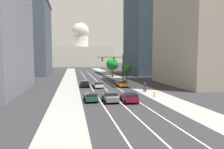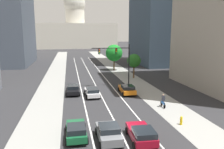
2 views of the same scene
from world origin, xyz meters
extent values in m
plane|color=#2B2B2D|center=(0.00, 40.00, 0.00)|extent=(400.00, 400.00, 0.00)
cube|color=gray|center=(-7.76, 35.00, 0.01)|extent=(4.48, 130.00, 0.01)
cube|color=gray|center=(7.76, 35.00, 0.01)|extent=(4.48, 130.00, 0.01)
cube|color=white|center=(-2.76, 25.00, 0.01)|extent=(0.16, 90.00, 0.01)
cube|color=white|center=(0.00, 25.00, 0.01)|extent=(0.16, 90.00, 0.01)
cube|color=white|center=(2.76, 25.00, 0.01)|extent=(0.16, 90.00, 0.01)
cube|color=#4C5666|center=(-23.72, 54.92, 14.14)|extent=(15.58, 23.19, 28.29)
cube|color=#353C47|center=(-23.72, 54.92, 28.89)|extent=(16.04, 23.88, 1.20)
cube|color=#334251|center=(25.30, 48.14, 20.15)|extent=(18.74, 21.05, 40.29)
cube|color=beige|center=(0.00, 133.71, 7.71)|extent=(50.67, 26.88, 15.42)
cylinder|color=beige|center=(0.00, 133.71, 19.77)|extent=(12.12, 12.12, 8.71)
sphere|color=beige|center=(0.00, 133.71, 27.94)|extent=(13.85, 13.85, 13.85)
cylinder|color=beige|center=(0.00, 133.71, 34.17)|extent=(2.49, 2.49, 3.46)
cube|color=maroon|center=(1.38, -0.57, 0.63)|extent=(2.06, 4.28, 0.63)
cube|color=black|center=(1.34, -1.50, 1.18)|extent=(1.81, 2.13, 0.46)
cylinder|color=black|center=(0.51, 0.90, 0.32)|extent=(0.25, 0.65, 0.64)
cylinder|color=black|center=(2.38, 0.82, 0.32)|extent=(0.25, 0.65, 0.64)
cylinder|color=black|center=(0.38, -1.95, 0.32)|extent=(0.25, 0.65, 0.64)
cylinder|color=black|center=(2.25, -2.03, 0.32)|extent=(0.25, 0.65, 0.64)
cube|color=orange|center=(4.14, 14.99, 0.63)|extent=(1.97, 4.61, 0.61)
cube|color=black|center=(4.13, 14.33, 1.17)|extent=(1.78, 2.24, 0.48)
cylinder|color=black|center=(3.22, 16.56, 0.32)|extent=(0.23, 0.64, 0.64)
cylinder|color=black|center=(5.11, 16.53, 0.32)|extent=(0.23, 0.64, 0.64)
cylinder|color=black|center=(3.17, 13.45, 0.32)|extent=(0.23, 0.64, 0.64)
cylinder|color=black|center=(5.06, 13.42, 0.32)|extent=(0.23, 0.64, 0.64)
cube|color=black|center=(-4.14, 16.37, 0.60)|extent=(1.90, 4.57, 0.56)
cube|color=black|center=(-4.14, 16.52, 1.12)|extent=(1.73, 2.45, 0.48)
cylinder|color=black|center=(-5.05, 17.92, 0.32)|extent=(0.23, 0.64, 0.64)
cylinder|color=black|center=(-3.20, 17.90, 0.32)|extent=(0.23, 0.64, 0.64)
cylinder|color=black|center=(-5.08, 14.83, 0.32)|extent=(0.23, 0.64, 0.64)
cylinder|color=black|center=(-3.23, 14.81, 0.32)|extent=(0.23, 0.64, 0.64)
cube|color=slate|center=(-1.38, -0.05, 0.67)|extent=(1.84, 4.01, 0.69)
cube|color=black|center=(-1.38, -0.22, 1.24)|extent=(1.69, 1.90, 0.47)
cylinder|color=black|center=(-2.30, 1.31, 0.32)|extent=(0.22, 0.64, 0.64)
cylinder|color=black|center=(-0.47, 1.31, 0.32)|extent=(0.22, 0.64, 0.64)
cylinder|color=black|center=(-2.29, -1.41, 0.32)|extent=(0.22, 0.64, 0.64)
cylinder|color=black|center=(-0.46, -1.41, 0.32)|extent=(0.22, 0.64, 0.64)
cube|color=#14512D|center=(-4.14, 1.18, 0.61)|extent=(1.73, 4.22, 0.58)
cube|color=black|center=(-4.14, 0.39, 1.14)|extent=(1.58, 1.97, 0.47)
cylinder|color=black|center=(-5.00, 2.61, 0.32)|extent=(0.22, 0.64, 0.64)
cylinder|color=black|center=(-3.30, 2.62, 0.32)|extent=(0.22, 0.64, 0.64)
cylinder|color=black|center=(-4.98, -0.26, 0.32)|extent=(0.22, 0.64, 0.64)
cylinder|color=black|center=(-3.28, -0.25, 0.32)|extent=(0.22, 0.64, 0.64)
cube|color=silver|center=(-1.38, 14.36, 0.60)|extent=(1.92, 4.48, 0.56)
cube|color=black|center=(-1.36, 13.82, 1.11)|extent=(1.72, 2.42, 0.47)
cylinder|color=black|center=(-2.32, 15.84, 0.32)|extent=(0.24, 0.65, 0.64)
cylinder|color=black|center=(-0.52, 15.89, 0.32)|extent=(0.24, 0.65, 0.64)
cylinder|color=black|center=(-2.24, 12.83, 0.32)|extent=(0.24, 0.65, 0.64)
cylinder|color=black|center=(-0.44, 12.88, 0.32)|extent=(0.24, 0.65, 0.64)
cylinder|color=black|center=(5.82, 20.24, 3.73)|extent=(0.20, 0.20, 7.47)
cylinder|color=black|center=(2.52, 20.24, 6.76)|extent=(6.59, 0.14, 0.14)
cube|color=black|center=(3.51, 20.24, 6.21)|extent=(0.32, 0.28, 0.96)
sphere|color=red|center=(3.51, 20.09, 6.51)|extent=(0.20, 0.20, 0.20)
sphere|color=orange|center=(3.51, 20.09, 6.21)|extent=(0.20, 0.20, 0.20)
sphere|color=green|center=(3.51, 20.09, 5.91)|extent=(0.20, 0.20, 0.20)
cube|color=black|center=(0.55, 20.24, 6.21)|extent=(0.32, 0.28, 0.96)
sphere|color=red|center=(0.55, 20.09, 6.51)|extent=(0.20, 0.20, 0.20)
sphere|color=orange|center=(0.55, 20.09, 6.21)|extent=(0.20, 0.20, 0.20)
sphere|color=green|center=(0.55, 20.09, 5.91)|extent=(0.20, 0.20, 0.20)
cylinder|color=yellow|center=(6.54, 2.03, 0.35)|extent=(0.26, 0.26, 0.70)
sphere|color=yellow|center=(6.54, 2.03, 0.78)|extent=(0.26, 0.26, 0.26)
cylinder|color=yellow|center=(6.54, 1.87, 0.39)|extent=(0.10, 0.12, 0.10)
cylinder|color=black|center=(6.97, 7.17, 0.33)|extent=(0.08, 0.66, 0.66)
cylinder|color=black|center=(7.02, 8.21, 0.33)|extent=(0.08, 0.66, 0.66)
cube|color=#1959B2|center=(6.99, 7.69, 0.55)|extent=(0.11, 1.00, 0.36)
cube|color=#262833|center=(6.99, 7.64, 1.18)|extent=(0.37, 0.30, 0.64)
sphere|color=tan|center=(6.99, 7.71, 1.61)|extent=(0.22, 0.22, 0.22)
cylinder|color=#51381E|center=(6.65, 37.87, 1.46)|extent=(0.32, 0.32, 2.91)
sphere|color=#1B8827|center=(6.65, 37.87, 4.40)|extent=(4.25, 4.25, 4.25)
cylinder|color=#51381E|center=(8.70, 26.90, 1.34)|extent=(0.32, 0.32, 2.68)
sphere|color=#236320|center=(8.70, 26.90, 3.68)|extent=(2.85, 2.85, 2.85)
camera|label=1|loc=(-6.80, -28.30, 6.43)|focal=31.47mm
camera|label=2|loc=(-4.53, -18.21, 9.23)|focal=36.26mm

